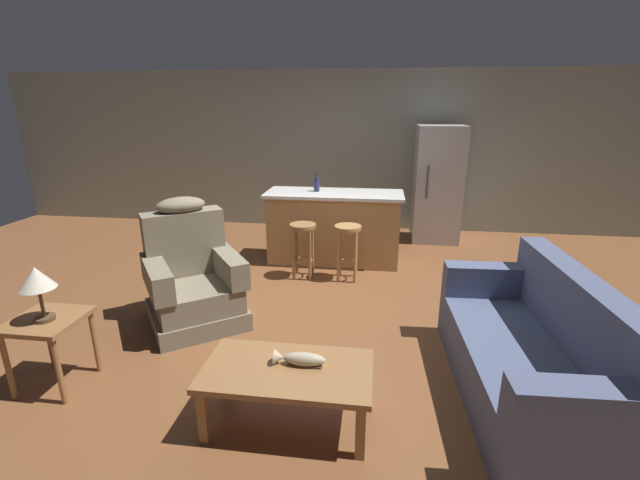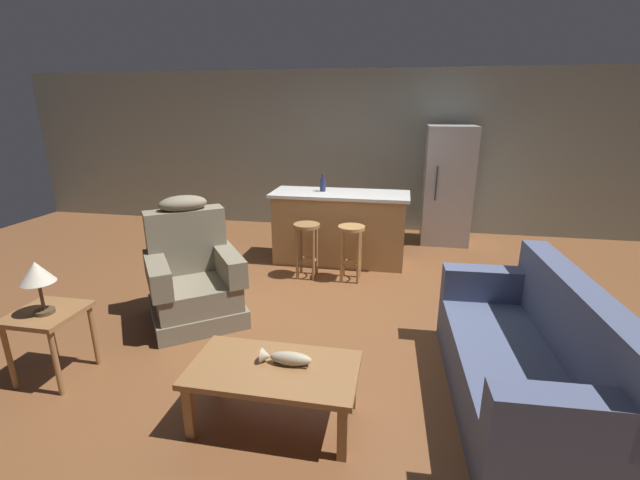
# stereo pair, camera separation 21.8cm
# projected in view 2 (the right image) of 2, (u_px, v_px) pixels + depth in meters

# --- Properties ---
(ground_plane) EXTENTS (12.00, 12.00, 0.00)m
(ground_plane) POSITION_uv_depth(u_px,v_px,m) (321.00, 303.00, 4.61)
(ground_plane) COLOR brown
(back_wall) EXTENTS (12.00, 0.05, 2.60)m
(back_wall) POSITION_uv_depth(u_px,v_px,m) (356.00, 152.00, 7.14)
(back_wall) COLOR #939E93
(back_wall) RESTS_ON ground_plane
(coffee_table) EXTENTS (1.10, 0.60, 0.42)m
(coffee_table) POSITION_uv_depth(u_px,v_px,m) (274.00, 374.00, 2.79)
(coffee_table) COLOR olive
(coffee_table) RESTS_ON ground_plane
(fish_figurine) EXTENTS (0.34, 0.10, 0.10)m
(fish_figurine) POSITION_uv_depth(u_px,v_px,m) (286.00, 358.00, 2.79)
(fish_figurine) COLOR #4C3823
(fish_figurine) RESTS_ON coffee_table
(couch) EXTENTS (0.93, 1.94, 0.94)m
(couch) POSITION_uv_depth(u_px,v_px,m) (528.00, 362.00, 2.97)
(couch) COLOR #4C5675
(couch) RESTS_ON ground_plane
(recliner_near_lamp) EXTENTS (1.17, 1.17, 1.20)m
(recliner_near_lamp) POSITION_uv_depth(u_px,v_px,m) (193.00, 277.00, 4.22)
(recliner_near_lamp) COLOR #756B56
(recliner_near_lamp) RESTS_ON ground_plane
(end_table) EXTENTS (0.48, 0.48, 0.56)m
(end_table) POSITION_uv_depth(u_px,v_px,m) (49.00, 323.00, 3.25)
(end_table) COLOR olive
(end_table) RESTS_ON ground_plane
(table_lamp) EXTENTS (0.24, 0.24, 0.41)m
(table_lamp) POSITION_uv_depth(u_px,v_px,m) (37.00, 275.00, 3.10)
(table_lamp) COLOR #4C3823
(table_lamp) RESTS_ON end_table
(kitchen_island) EXTENTS (1.80, 0.70, 0.95)m
(kitchen_island) POSITION_uv_depth(u_px,v_px,m) (340.00, 227.00, 5.73)
(kitchen_island) COLOR #AD7F4C
(kitchen_island) RESTS_ON ground_plane
(bar_stool_left) EXTENTS (0.32, 0.32, 0.68)m
(bar_stool_left) POSITION_uv_depth(u_px,v_px,m) (307.00, 240.00, 5.20)
(bar_stool_left) COLOR olive
(bar_stool_left) RESTS_ON ground_plane
(bar_stool_right) EXTENTS (0.32, 0.32, 0.68)m
(bar_stool_right) POSITION_uv_depth(u_px,v_px,m) (351.00, 243.00, 5.10)
(bar_stool_right) COLOR #A87A47
(bar_stool_right) RESTS_ON ground_plane
(refrigerator) EXTENTS (0.70, 0.69, 1.76)m
(refrigerator) POSITION_uv_depth(u_px,v_px,m) (447.00, 186.00, 6.47)
(refrigerator) COLOR #B7B7BC
(refrigerator) RESTS_ON ground_plane
(bottle_tall_green) EXTENTS (0.08, 0.08, 0.24)m
(bottle_tall_green) POSITION_uv_depth(u_px,v_px,m) (323.00, 185.00, 5.65)
(bottle_tall_green) COLOR #23284C
(bottle_tall_green) RESTS_ON kitchen_island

